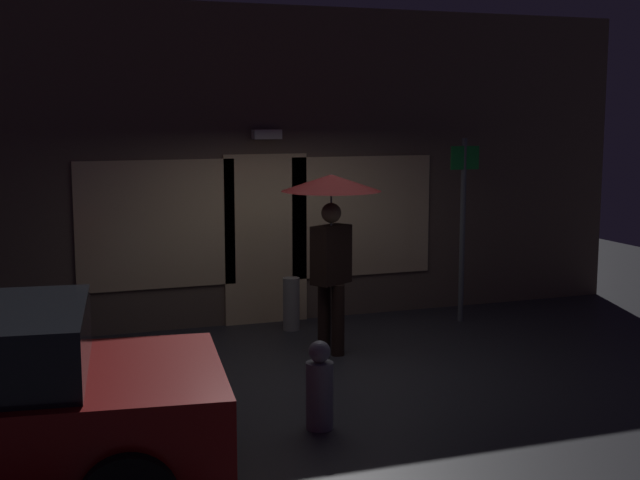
{
  "coord_description": "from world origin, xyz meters",
  "views": [
    {
      "loc": [
        -3.13,
        -8.55,
        2.72
      ],
      "look_at": [
        0.13,
        0.49,
        1.32
      ],
      "focal_mm": 49.0,
      "sensor_mm": 36.0,
      "label": 1
    }
  ],
  "objects_px": {
    "person_with_umbrella": "(331,213)",
    "street_sign_post": "(463,219)",
    "fire_hydrant": "(320,388)",
    "sidewalk_bollard": "(291,304)"
  },
  "relations": [
    {
      "from": "sidewalk_bollard",
      "to": "street_sign_post",
      "type": "bearing_deg",
      "value": -7.73
    },
    {
      "from": "street_sign_post",
      "to": "sidewalk_bollard",
      "type": "bearing_deg",
      "value": 172.27
    },
    {
      "from": "sidewalk_bollard",
      "to": "person_with_umbrella",
      "type": "bearing_deg",
      "value": -85.97
    },
    {
      "from": "person_with_umbrella",
      "to": "fire_hydrant",
      "type": "relative_size",
      "value": 2.61
    },
    {
      "from": "person_with_umbrella",
      "to": "sidewalk_bollard",
      "type": "xyz_separation_m",
      "value": [
        -0.08,
        1.2,
        -1.28
      ]
    },
    {
      "from": "street_sign_post",
      "to": "fire_hydrant",
      "type": "height_order",
      "value": "street_sign_post"
    },
    {
      "from": "person_with_umbrella",
      "to": "street_sign_post",
      "type": "relative_size",
      "value": 0.85
    },
    {
      "from": "street_sign_post",
      "to": "fire_hydrant",
      "type": "bearing_deg",
      "value": -135.04
    },
    {
      "from": "person_with_umbrella",
      "to": "fire_hydrant",
      "type": "height_order",
      "value": "person_with_umbrella"
    },
    {
      "from": "person_with_umbrella",
      "to": "street_sign_post",
      "type": "bearing_deg",
      "value": 172.29
    }
  ]
}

